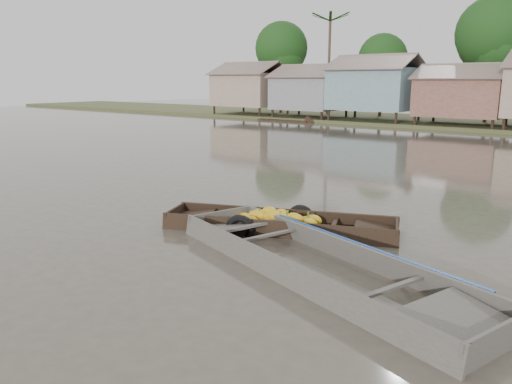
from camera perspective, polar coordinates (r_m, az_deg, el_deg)
The scene contains 3 objects.
ground at distance 10.95m, azimuth -2.01°, elevation -5.38°, with size 120.00×120.00×0.00m, color #484137.
banana_boat at distance 11.56m, azimuth 2.38°, elevation -3.71°, with size 5.42×3.22×0.73m.
viewer_boat at distance 9.17m, azimuth 7.24°, elevation -8.83°, with size 7.14×3.78×0.56m.
Camera 1 is at (6.68, -7.99, 3.39)m, focal length 35.00 mm.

